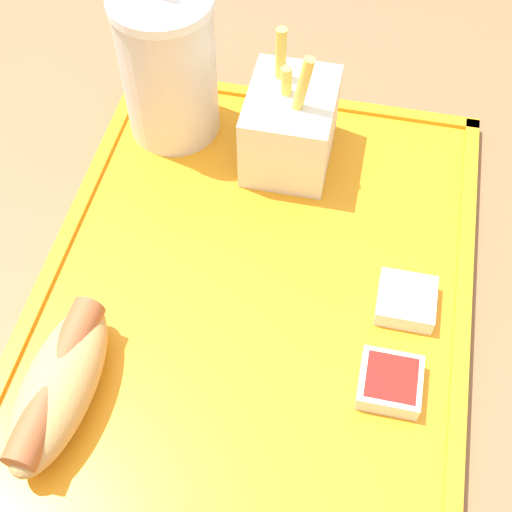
{
  "coord_description": "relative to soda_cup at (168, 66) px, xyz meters",
  "views": [
    {
      "loc": [
        -0.3,
        -0.08,
        1.19
      ],
      "look_at": [
        0.0,
        -0.01,
        0.76
      ],
      "focal_mm": 50.0,
      "sensor_mm": 36.0,
      "label": 1
    }
  ],
  "objects": [
    {
      "name": "soda_cup",
      "position": [
        0.0,
        0.0,
        0.0
      ],
      "size": [
        0.08,
        0.08,
        0.17
      ],
      "color": "silver",
      "rests_on": "food_tray"
    },
    {
      "name": "hot_dog_far",
      "position": [
        -0.28,
        0.0,
        -0.04
      ],
      "size": [
        0.13,
        0.05,
        0.04
      ],
      "color": "tan",
      "rests_on": "food_tray"
    },
    {
      "name": "food_tray",
      "position": [
        -0.15,
        -0.11,
        -0.07
      ],
      "size": [
        0.42,
        0.33,
        0.01
      ],
      "color": "orange",
      "rests_on": "dining_table"
    },
    {
      "name": "sauce_cup_ketchup",
      "position": [
        -0.22,
        -0.22,
        -0.06
      ],
      "size": [
        0.04,
        0.04,
        0.02
      ],
      "color": "silver",
      "rests_on": "food_tray"
    },
    {
      "name": "fries_carton",
      "position": [
        -0.02,
        -0.11,
        -0.03
      ],
      "size": [
        0.09,
        0.07,
        0.12
      ],
      "color": "silver",
      "rests_on": "food_tray"
    },
    {
      "name": "sauce_cup_mayo",
      "position": [
        -0.15,
        -0.22,
        -0.06
      ],
      "size": [
        0.04,
        0.04,
        0.02
      ],
      "color": "silver",
      "rests_on": "food_tray"
    },
    {
      "name": "dining_table",
      "position": [
        -0.15,
        -0.09,
        -0.44
      ],
      "size": [
        1.35,
        0.9,
        0.72
      ],
      "color": "brown",
      "rests_on": "ground_plane"
    }
  ]
}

